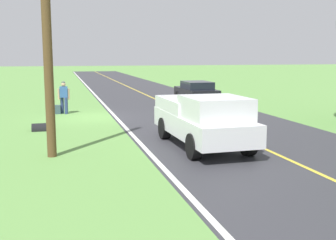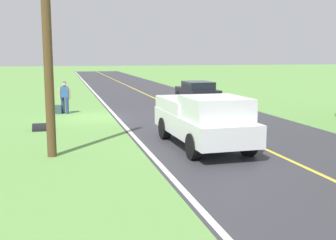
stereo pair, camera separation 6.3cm
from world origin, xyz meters
The scene contains 10 objects.
ground_plane centered at (0.00, 0.00, 0.00)m, with size 200.00×200.00×0.00m, color #609347.
road_surface centered at (-4.78, 0.00, 0.00)m, with size 8.13×120.00×0.00m, color #333338.
lane_edge_line centered at (-0.89, 0.00, 0.01)m, with size 0.16×117.60×0.00m, color silver.
lane_centre_line centered at (-4.78, 0.00, 0.01)m, with size 0.14×117.60×0.00m, color gold.
hitchhiker_walking centered at (1.61, -1.77, 0.98)m, with size 0.62×0.53×1.75m.
suitcase_carried centered at (2.03, -1.71, 0.24)m, with size 0.20×0.46×0.48m, color #384C56.
pickup_truck_passing centered at (-2.89, 8.05, 0.97)m, with size 2.21×5.45×1.82m.
sedan_near_oncoming centered at (-6.88, -4.89, 0.75)m, with size 1.98×4.43×1.41m.
utility_pole_roadside centered at (2.13, 8.04, 4.36)m, with size 0.28×0.28×8.71m, color brown.
drainage_culvert centered at (2.60, 3.21, 0.00)m, with size 0.60×0.60×0.80m, color black.
Camera 2 is at (1.78, 21.28, 3.13)m, focal length 44.92 mm.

